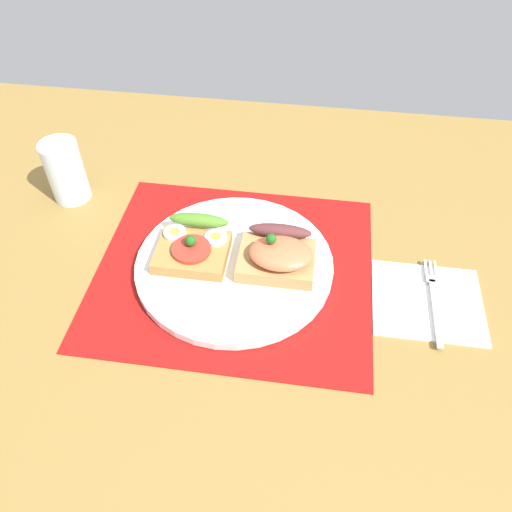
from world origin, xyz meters
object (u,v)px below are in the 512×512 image
Objects in this scene: fork at (434,298)px; drinking_glass at (66,171)px; napkin at (427,301)px; sandwich_salmon at (278,256)px; sandwich_egg_tomato at (194,245)px; plate at (234,264)px.

drinking_glass reaches higher than fork.
napkin is at bearing -169.27° from fork.
sandwich_salmon is 20.99cm from fork.
sandwich_salmon is 20.33cm from napkin.
sandwich_egg_tomato is 0.68× the size of napkin.
sandwich_salmon is at bearing -19.20° from drinking_glass.
drinking_glass reaches higher than napkin.
sandwich_egg_tomato reaches higher than plate.
sandwich_salmon is 0.72× the size of napkin.
plate is 6.56cm from sandwich_salmon.
sandwich_salmon reaches higher than napkin.
napkin is at bearing -5.64° from sandwich_egg_tomato.
plate is 1.91× the size of napkin.
sandwich_egg_tomato is 32.67cm from fork.
sandwich_egg_tomato is at bearing 170.62° from plate.
fork is at bearing -5.42° from sandwich_salmon.
plate is at bearing 179.31° from sandwich_salmon.
sandwich_salmon is at bearing -0.69° from plate.
fork is at bearing 10.73° from napkin.
fork is (32.47, -2.99, -2.16)cm from sandwich_egg_tomato.
plate is 26.77cm from fork.
sandwich_salmon is at bearing -4.98° from sandwich_egg_tomato.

